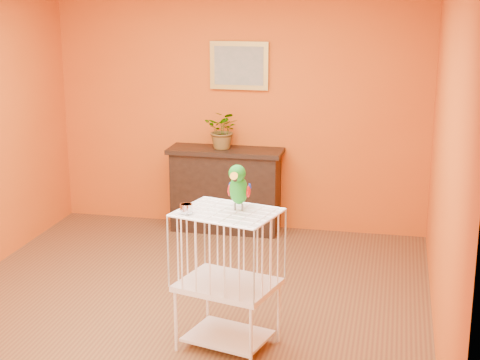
# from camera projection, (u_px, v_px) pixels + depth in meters

# --- Properties ---
(ground) EXTENTS (4.50, 4.50, 0.00)m
(ground) POSITION_uv_depth(u_px,v_px,m) (181.00, 309.00, 5.99)
(ground) COLOR brown
(ground) RESTS_ON ground
(room_shell) EXTENTS (4.50, 4.50, 4.50)m
(room_shell) POSITION_uv_depth(u_px,v_px,m) (177.00, 117.00, 5.59)
(room_shell) COLOR #CF5613
(room_shell) RESTS_ON ground
(console_cabinet) EXTENTS (1.21, 0.43, 0.90)m
(console_cabinet) POSITION_uv_depth(u_px,v_px,m) (225.00, 190.00, 7.83)
(console_cabinet) COLOR black
(console_cabinet) RESTS_ON ground
(potted_plant) EXTENTS (0.42, 0.46, 0.32)m
(potted_plant) POSITION_uv_depth(u_px,v_px,m) (223.00, 135.00, 7.64)
(potted_plant) COLOR #26722D
(potted_plant) RESTS_ON console_cabinet
(framed_picture) EXTENTS (0.62, 0.04, 0.50)m
(framed_picture) POSITION_uv_depth(u_px,v_px,m) (239.00, 66.00, 7.64)
(framed_picture) COLOR #B59740
(framed_picture) RESTS_ON room_shell
(birdcage) EXTENTS (0.78, 0.67, 1.03)m
(birdcage) POSITION_uv_depth(u_px,v_px,m) (228.00, 278.00, 5.24)
(birdcage) COLOR white
(birdcage) RESTS_ON ground
(feed_cup) EXTENTS (0.09, 0.09, 0.06)m
(feed_cup) POSITION_uv_depth(u_px,v_px,m) (186.00, 208.00, 5.07)
(feed_cup) COLOR silver
(feed_cup) RESTS_ON birdcage
(parrot) EXTENTS (0.17, 0.30, 0.34)m
(parrot) POSITION_uv_depth(u_px,v_px,m) (239.00, 187.00, 5.11)
(parrot) COLOR #59544C
(parrot) RESTS_ON birdcage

